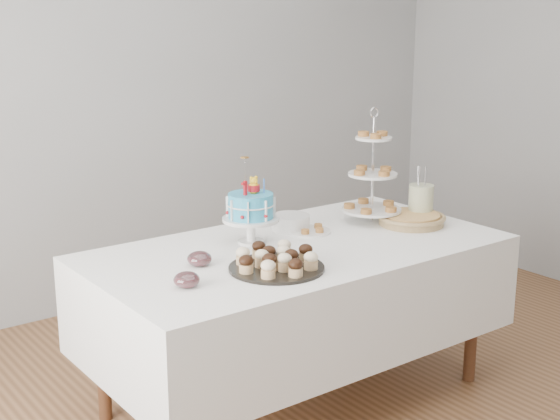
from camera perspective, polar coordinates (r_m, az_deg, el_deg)
walls at (r=3.22m, az=4.62°, el=6.00°), size 5.04×4.04×2.70m
table at (r=3.65m, az=1.24°, el=-6.05°), size 1.92×1.02×0.77m
birthday_cake at (r=3.59m, az=-2.14°, el=-0.77°), size 0.26×0.26×0.41m
cupcake_tray at (r=3.24m, az=-0.25°, el=-3.63°), size 0.40×0.40×0.09m
pie at (r=3.98m, az=9.58°, el=-0.62°), size 0.34×0.34×0.05m
tiered_stand at (r=3.95m, az=6.79°, el=2.57°), size 0.30×0.30×0.59m
plate_stack at (r=3.83m, az=0.79°, el=-0.91°), size 0.19×0.19×0.07m
pastry_plate at (r=3.79m, az=2.09°, el=-1.44°), size 0.22×0.22×0.03m
jam_bowl_a at (r=3.07m, az=-6.84°, el=-5.10°), size 0.10×0.10×0.06m
jam_bowl_b at (r=3.31m, az=-5.92°, el=-3.58°), size 0.11×0.11×0.06m
utensil_pitcher at (r=4.05m, az=10.27°, el=0.65°), size 0.13×0.13×0.28m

